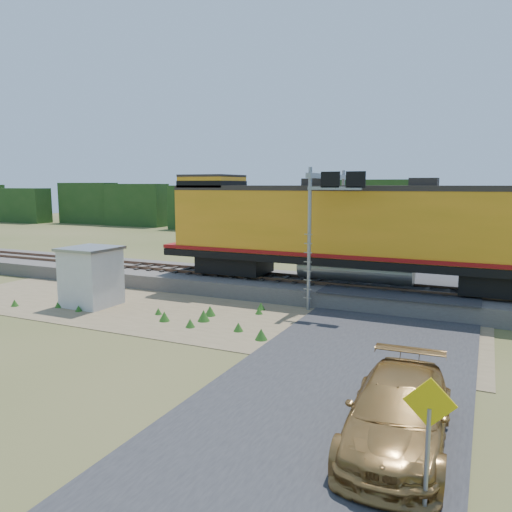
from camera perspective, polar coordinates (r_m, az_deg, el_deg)
The scene contains 12 objects.
ground at distance 21.81m, azimuth -4.88°, elevation -7.17°, with size 140.00×140.00×0.00m, color #475123.
ballast at distance 26.94m, azimuth 1.48°, elevation -3.31°, with size 70.00×5.00×0.80m, color slate.
rails at distance 26.85m, azimuth 1.49°, elevation -2.31°, with size 70.00×1.54×0.16m.
dirt_shoulder at distance 23.24m, azimuth -8.57°, elevation -6.24°, with size 26.00×8.00×0.03m, color #8C7754.
road at distance 20.10m, azimuth 14.03°, elevation -8.47°, with size 7.00×66.00×0.86m.
tree_line_north at distance 57.26m, azimuth 14.43°, elevation 5.20°, with size 130.00×3.00×6.50m.
weed_clumps at distance 23.77m, azimuth -12.13°, elevation -6.04°, with size 15.00×6.20×0.56m, color #295E1B, non-canonical shape.
locomotive at distance 25.09m, azimuth 10.66°, elevation 3.07°, with size 20.68×3.15×5.34m.
shed at distance 25.01m, azimuth -18.32°, elevation -2.21°, with size 2.41×2.41×2.83m.
signal_gantry at distance 24.60m, azimuth 8.52°, elevation 6.16°, with size 2.59×6.20×6.53m.
road_sign at distance 9.43m, azimuth 19.10°, elevation -18.36°, with size 0.88×0.08×2.56m.
car at distance 11.95m, azimuth 15.93°, elevation -16.84°, with size 2.14×5.27×1.53m, color #A0763B.
Camera 1 is at (10.52, -18.22, 5.75)m, focal length 35.00 mm.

